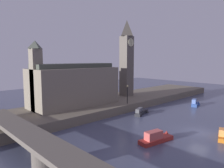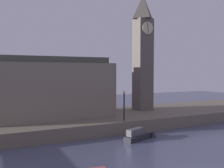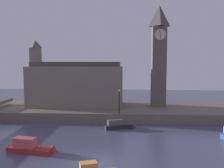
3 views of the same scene
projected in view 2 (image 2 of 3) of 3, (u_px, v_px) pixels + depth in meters
name	position (u px, v px, depth m)	size (l,w,h in m)	color
far_embankment	(95.00, 120.00, 34.28)	(70.00, 12.00, 1.50)	#6B6051
clock_tower	(143.00, 51.00, 38.49)	(2.63, 2.66, 17.38)	#5B544C
parliament_hall	(45.00, 88.00, 32.31)	(16.36, 6.94, 11.52)	slate
streetlamp	(124.00, 102.00, 30.22)	(0.36, 0.36, 3.61)	black
boat_barge_dark	(141.00, 135.00, 27.52)	(4.48, 2.26, 1.43)	#232328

